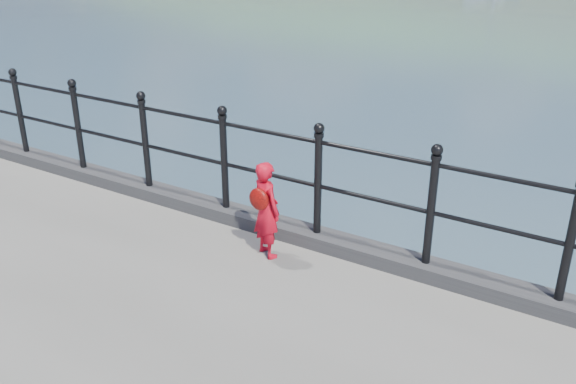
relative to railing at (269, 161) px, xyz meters
The scene contains 4 objects.
ground 1.83m from the railing, 90.00° to the left, with size 600.00×600.00×0.00m, color #2D4251.
kerb 0.75m from the railing, 140.53° to the right, with size 60.00×0.30×0.15m, color #28282B.
railing is the anchor object (origin of this frame).
child 0.62m from the railing, 59.72° to the right, with size 0.44×0.38×1.02m.
Camera 1 is at (3.38, -5.18, 4.10)m, focal length 38.00 mm.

